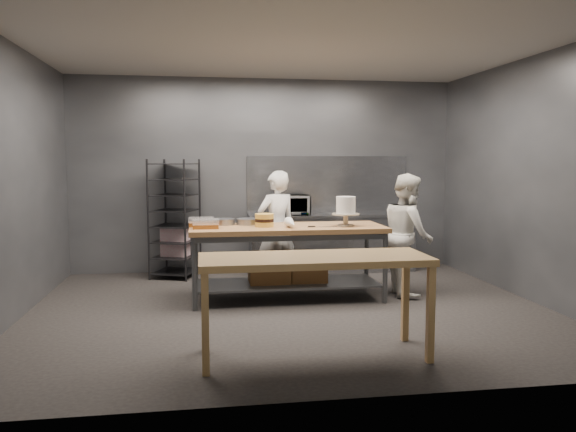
# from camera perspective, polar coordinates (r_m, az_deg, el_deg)

# --- Properties ---
(ground) EXTENTS (6.00, 6.00, 0.00)m
(ground) POSITION_cam_1_polar(r_m,az_deg,el_deg) (6.62, 0.26, -9.47)
(ground) COLOR black
(ground) RESTS_ON ground
(back_wall) EXTENTS (6.00, 0.04, 3.00)m
(back_wall) POSITION_cam_1_polar(r_m,az_deg,el_deg) (8.88, -2.28, 4.17)
(back_wall) COLOR #4C4F54
(back_wall) RESTS_ON ground
(work_table) EXTENTS (2.40, 0.90, 0.92)m
(work_table) POSITION_cam_1_polar(r_m,az_deg,el_deg) (7.01, -0.14, -3.84)
(work_table) COLOR olive
(work_table) RESTS_ON ground
(near_counter) EXTENTS (2.00, 0.70, 0.90)m
(near_counter) POSITION_cam_1_polar(r_m,az_deg,el_deg) (4.91, 2.70, -5.08)
(near_counter) COLOR olive
(near_counter) RESTS_ON ground
(back_counter) EXTENTS (2.60, 0.60, 0.90)m
(back_counter) POSITION_cam_1_polar(r_m,az_deg,el_deg) (8.82, 4.46, -2.69)
(back_counter) COLOR slate
(back_counter) RESTS_ON ground
(splashback_panel) EXTENTS (2.60, 0.02, 0.90)m
(splashback_panel) POSITION_cam_1_polar(r_m,az_deg,el_deg) (9.03, 4.07, 3.23)
(splashback_panel) COLOR slate
(splashback_panel) RESTS_ON back_counter
(speed_rack) EXTENTS (0.79, 0.82, 1.75)m
(speed_rack) POSITION_cam_1_polar(r_m,az_deg,el_deg) (8.47, -11.42, -0.37)
(speed_rack) COLOR black
(speed_rack) RESTS_ON ground
(chef_behind) EXTENTS (0.68, 0.58, 1.59)m
(chef_behind) POSITION_cam_1_polar(r_m,az_deg,el_deg) (7.72, -1.16, -1.29)
(chef_behind) COLOR white
(chef_behind) RESTS_ON ground
(chef_right) EXTENTS (0.66, 0.81, 1.57)m
(chef_right) POSITION_cam_1_polar(r_m,az_deg,el_deg) (7.41, 12.07, -1.80)
(chef_right) COLOR white
(chef_right) RESTS_ON ground
(microwave) EXTENTS (0.54, 0.37, 0.30)m
(microwave) POSITION_cam_1_polar(r_m,az_deg,el_deg) (8.63, 0.37, 1.14)
(microwave) COLOR black
(microwave) RESTS_ON back_counter
(frosted_cake_stand) EXTENTS (0.34, 0.34, 0.37)m
(frosted_cake_stand) POSITION_cam_1_polar(r_m,az_deg,el_deg) (6.96, 5.89, 0.84)
(frosted_cake_stand) COLOR #A89D86
(frosted_cake_stand) RESTS_ON work_table
(layer_cake) EXTENTS (0.23, 0.23, 0.16)m
(layer_cake) POSITION_cam_1_polar(r_m,az_deg,el_deg) (6.88, -2.41, -0.43)
(layer_cake) COLOR #EFC74C
(layer_cake) RESTS_ON work_table
(cake_pans) EXTENTS (0.59, 0.30, 0.07)m
(cake_pans) POSITION_cam_1_polar(r_m,az_deg,el_deg) (7.13, -5.25, -0.57)
(cake_pans) COLOR gray
(cake_pans) RESTS_ON work_table
(piping_bag) EXTENTS (0.13, 0.38, 0.12)m
(piping_bag) POSITION_cam_1_polar(r_m,az_deg,el_deg) (6.70, 0.35, -0.76)
(piping_bag) COLOR white
(piping_bag) RESTS_ON work_table
(offset_spatula) EXTENTS (0.36, 0.02, 0.02)m
(offset_spatula) POSITION_cam_1_polar(r_m,az_deg,el_deg) (6.85, 3.12, -1.09)
(offset_spatula) COLOR slate
(offset_spatula) RESTS_ON work_table
(pastry_clamshells) EXTENTS (0.36, 0.44, 0.11)m
(pastry_clamshells) POSITION_cam_1_polar(r_m,az_deg,el_deg) (6.88, -8.58, -0.69)
(pastry_clamshells) COLOR #9C5D1F
(pastry_clamshells) RESTS_ON work_table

